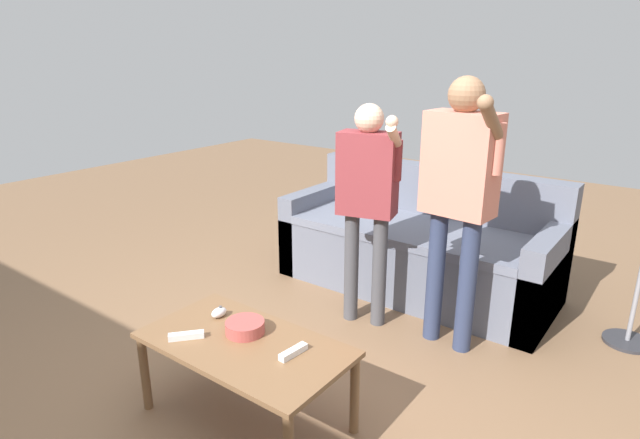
% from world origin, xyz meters
% --- Properties ---
extents(ground_plane, '(12.00, 12.00, 0.00)m').
position_xyz_m(ground_plane, '(0.00, 0.00, 0.00)').
color(ground_plane, brown).
extents(couch, '(1.98, 0.84, 0.88)m').
position_xyz_m(couch, '(-0.06, 1.62, 0.31)').
color(couch, slate).
rests_on(couch, ground).
extents(coffee_table, '(0.99, 0.54, 0.43)m').
position_xyz_m(coffee_table, '(-0.02, -0.25, 0.37)').
color(coffee_table, brown).
rests_on(coffee_table, ground).
extents(snack_bowl, '(0.19, 0.19, 0.06)m').
position_xyz_m(snack_bowl, '(-0.08, -0.19, 0.46)').
color(snack_bowl, '#B24C47').
rests_on(snack_bowl, coffee_table).
extents(game_remote_nunchuk, '(0.06, 0.09, 0.05)m').
position_xyz_m(game_remote_nunchuk, '(-0.29, -0.15, 0.45)').
color(game_remote_nunchuk, white).
rests_on(game_remote_nunchuk, coffee_table).
extents(player_right, '(0.47, 0.37, 1.59)m').
position_xyz_m(player_right, '(0.46, 0.98, 1.00)').
color(player_right, '#2D3856').
rests_on(player_right, ground).
extents(player_center, '(0.45, 0.28, 1.42)m').
position_xyz_m(player_center, '(-0.09, 0.92, 0.89)').
color(player_center, '#47474C').
rests_on(player_center, ground).
extents(game_remote_wand_near, '(0.13, 0.15, 0.03)m').
position_xyz_m(game_remote_wand_near, '(-0.26, -0.39, 0.44)').
color(game_remote_wand_near, white).
rests_on(game_remote_wand_near, coffee_table).
extents(game_remote_wand_far, '(0.05, 0.15, 0.03)m').
position_xyz_m(game_remote_wand_far, '(0.23, -0.20, 0.44)').
color(game_remote_wand_far, white).
rests_on(game_remote_wand_far, coffee_table).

